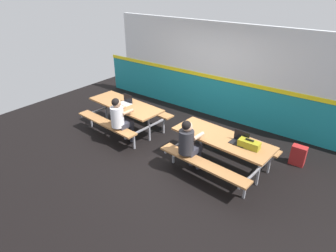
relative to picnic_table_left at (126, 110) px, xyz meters
The scene contains 10 objects.
ground_plane 1.50m from the picnic_table_left, ahead, with size 10.00×10.00×0.02m, color black.
accent_backdrop 2.67m from the picnic_table_left, 57.71° to the left, with size 8.00×0.14×2.60m.
picnic_table_left is the anchor object (origin of this frame).
picnic_table_right 2.76m from the picnic_table_left, ahead, with size 2.11×1.70×0.74m.
student_nearer 0.74m from the picnic_table_left, 54.86° to the right, with size 0.38×0.53×1.21m.
student_further 2.37m from the picnic_table_left, 14.04° to the right, with size 0.38×0.53×1.21m.
laptop_silver 0.21m from the picnic_table_left, 89.12° to the left, with size 0.34×0.25×0.22m.
laptop_dark 3.13m from the picnic_table_left, ahead, with size 0.34×0.25×0.22m.
toolbox_grey 3.34m from the picnic_table_left, ahead, with size 0.40×0.18×0.18m.
backpack_dark 4.18m from the picnic_table_left, 14.88° to the left, with size 0.30×0.22×0.44m.
Camera 1 is at (3.49, -4.59, 3.57)m, focal length 30.49 mm.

